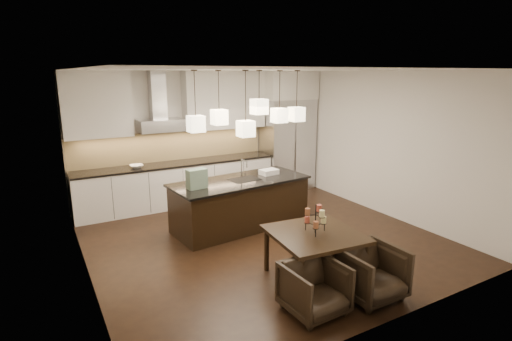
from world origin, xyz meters
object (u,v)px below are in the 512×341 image
dining_table (314,256)px  island_body (240,204)px  armchair_right (371,273)px  refrigerator (287,145)px  armchair_left (314,288)px

dining_table → island_body: bearing=95.3°
armchair_right → refrigerator: bearing=68.3°
dining_table → armchair_right: dining_table is taller
dining_table → armchair_left: bearing=-121.7°
armchair_left → armchair_right: (0.82, -0.08, 0.02)m
refrigerator → armchair_left: refrigerator is taller
dining_table → armchair_right: bearing=-59.1°
refrigerator → dining_table: bearing=-119.1°
armchair_left → armchair_right: 0.82m
refrigerator → dining_table: refrigerator is taller
armchair_right → dining_table: bearing=115.2°
refrigerator → armchair_right: size_ratio=2.95×
dining_table → refrigerator: bearing=66.6°
armchair_left → armchair_right: size_ratio=0.93×
armchair_left → dining_table: bearing=50.5°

